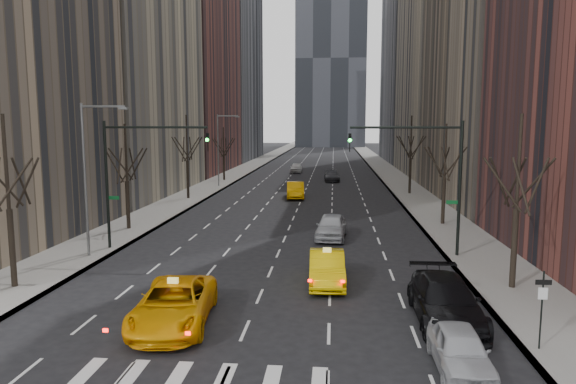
% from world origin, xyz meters
% --- Properties ---
extents(ground, '(400.00, 400.00, 0.00)m').
position_xyz_m(ground, '(0.00, 0.00, 0.00)').
color(ground, black).
rests_on(ground, ground).
extents(sidewalk_left, '(4.50, 320.00, 0.15)m').
position_xyz_m(sidewalk_left, '(-12.25, 70.00, 0.07)').
color(sidewalk_left, slate).
rests_on(sidewalk_left, ground).
extents(sidewalk_right, '(4.50, 320.00, 0.15)m').
position_xyz_m(sidewalk_right, '(12.25, 70.00, 0.07)').
color(sidewalk_right, slate).
rests_on(sidewalk_right, ground).
extents(bld_left_far, '(14.00, 28.00, 44.00)m').
position_xyz_m(bld_left_far, '(-21.50, 66.00, 22.00)').
color(bld_left_far, brown).
rests_on(bld_left_far, ground).
extents(bld_left_deep, '(14.00, 30.00, 60.00)m').
position_xyz_m(bld_left_deep, '(-21.50, 96.00, 30.00)').
color(bld_left_deep, slate).
rests_on(bld_left_deep, ground).
extents(bld_right_far, '(14.00, 28.00, 50.00)m').
position_xyz_m(bld_right_far, '(21.50, 64.00, 25.00)').
color(bld_right_far, tan).
rests_on(bld_right_far, ground).
extents(bld_right_deep, '(14.00, 30.00, 58.00)m').
position_xyz_m(bld_right_deep, '(21.50, 95.00, 29.00)').
color(bld_right_deep, slate).
rests_on(bld_right_deep, ground).
extents(tree_lw_a, '(3.36, 3.50, 8.28)m').
position_xyz_m(tree_lw_a, '(-12.00, 4.00, 3.88)').
color(tree_lw_a, black).
rests_on(tree_lw_a, ground).
extents(tree_lw_b, '(3.36, 3.50, 7.82)m').
position_xyz_m(tree_lw_b, '(-12.00, 18.00, 3.72)').
color(tree_lw_b, black).
rests_on(tree_lw_b, ground).
extents(tree_lw_c, '(3.36, 3.50, 8.74)m').
position_xyz_m(tree_lw_c, '(-12.00, 34.00, 4.04)').
color(tree_lw_c, black).
rests_on(tree_lw_c, ground).
extents(tree_lw_d, '(3.36, 3.50, 7.36)m').
position_xyz_m(tree_lw_d, '(-12.00, 52.00, 3.56)').
color(tree_lw_d, black).
rests_on(tree_lw_d, ground).
extents(tree_rw_a, '(3.36, 3.50, 8.28)m').
position_xyz_m(tree_rw_a, '(12.00, 6.00, 3.88)').
color(tree_rw_a, black).
rests_on(tree_rw_a, ground).
extents(tree_rw_b, '(3.36, 3.50, 7.82)m').
position_xyz_m(tree_rw_b, '(12.00, 22.00, 3.72)').
color(tree_rw_b, black).
rests_on(tree_rw_b, ground).
extents(tree_rw_c, '(3.36, 3.50, 8.74)m').
position_xyz_m(tree_rw_c, '(12.00, 40.00, 4.04)').
color(tree_rw_c, black).
rests_on(tree_rw_c, ground).
extents(traffic_mast_left, '(6.69, 0.39, 8.00)m').
position_xyz_m(traffic_mast_left, '(-9.11, 12.00, 5.49)').
color(traffic_mast_left, black).
rests_on(traffic_mast_left, ground).
extents(traffic_mast_right, '(6.69, 0.39, 8.00)m').
position_xyz_m(traffic_mast_right, '(9.11, 12.00, 5.49)').
color(traffic_mast_right, black).
rests_on(traffic_mast_right, ground).
extents(streetlight_near, '(2.83, 0.22, 9.00)m').
position_xyz_m(streetlight_near, '(-10.84, 10.00, 5.62)').
color(streetlight_near, slate).
rests_on(streetlight_near, ground).
extents(streetlight_far, '(2.83, 0.22, 9.00)m').
position_xyz_m(streetlight_far, '(-10.84, 45.00, 5.62)').
color(streetlight_far, slate).
rests_on(streetlight_far, ground).
extents(sign_post, '(0.55, 0.06, 2.80)m').
position_xyz_m(sign_post, '(10.60, -1.01, 1.79)').
color(sign_post, black).
rests_on(sign_post, ground).
extents(taxi_suv, '(3.40, 6.35, 1.69)m').
position_xyz_m(taxi_suv, '(-2.91, 0.37, 0.85)').
color(taxi_suv, '#F8A905').
rests_on(taxi_suv, ground).
extents(taxi_sedan, '(1.88, 4.98, 1.62)m').
position_xyz_m(taxi_sedan, '(3.08, 6.19, 0.81)').
color(taxi_sedan, '#E2B904').
rests_on(taxi_sedan, ground).
extents(silver_sedan_ahead, '(2.37, 5.12, 1.70)m').
position_xyz_m(silver_sedan_ahead, '(3.25, 16.57, 0.85)').
color(silver_sedan_ahead, '#A8ABB0').
rests_on(silver_sedan_ahead, ground).
extents(parked_suv_black, '(2.49, 6.09, 1.76)m').
position_xyz_m(parked_suv_black, '(7.91, 1.59, 0.88)').
color(parked_suv_black, black).
rests_on(parked_suv_black, ground).
extents(parked_sedan_silver, '(1.70, 4.16, 1.41)m').
position_xyz_m(parked_sedan_silver, '(7.50, -2.58, 0.71)').
color(parked_sedan_silver, '#AEB0B6').
rests_on(parked_sedan_silver, ground).
extents(far_taxi, '(2.25, 5.35, 1.72)m').
position_xyz_m(far_taxi, '(-0.72, 36.02, 0.86)').
color(far_taxi, '#FDA905').
rests_on(far_taxi, ground).
extents(far_suv_grey, '(2.34, 5.13, 1.46)m').
position_xyz_m(far_suv_grey, '(3.14, 52.81, 0.73)').
color(far_suv_grey, '#28292D').
rests_on(far_suv_grey, ground).
extents(far_car_white, '(2.02, 4.69, 1.58)m').
position_xyz_m(far_car_white, '(-2.78, 65.37, 0.79)').
color(far_car_white, silver).
rests_on(far_car_white, ground).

